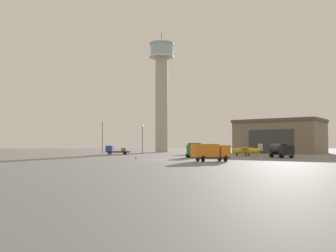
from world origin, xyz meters
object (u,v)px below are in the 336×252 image
at_px(traffic_cone_near_left, 136,157).
at_px(airplane_yellow, 247,150).
at_px(truck_fuel_tanker_white, 196,149).
at_px(light_post_east, 102,134).
at_px(control_tower, 162,86).
at_px(truck_box_orange, 210,151).
at_px(truck_fuel_tanker_black, 281,150).
at_px(light_post_west, 142,137).
at_px(truck_box_green, 195,149).
at_px(truck_flatbed_blue, 114,150).

bearing_deg(traffic_cone_near_left, airplane_yellow, 36.49).
xyz_separation_m(truck_fuel_tanker_white, light_post_east, (-28.61, 11.31, 4.40)).
bearing_deg(airplane_yellow, truck_fuel_tanker_white, -24.43).
distance_m(control_tower, truck_box_orange, 77.90).
xyz_separation_m(airplane_yellow, truck_fuel_tanker_black, (4.50, -12.27, 0.26)).
bearing_deg(truck_fuel_tanker_white, light_post_west, 147.59).
relative_size(airplane_yellow, truck_box_green, 1.32).
height_order(truck_fuel_tanker_black, truck_box_orange, truck_fuel_tanker_black).
bearing_deg(control_tower, truck_box_orange, -82.54).
bearing_deg(truck_fuel_tanker_black, truck_box_orange, -53.16).
xyz_separation_m(truck_fuel_tanker_black, truck_fuel_tanker_white, (-15.75, 26.48, -0.00)).
xyz_separation_m(truck_box_orange, truck_fuel_tanker_white, (0.84, 43.57, 0.02)).
bearing_deg(light_post_east, truck_fuel_tanker_black, -40.43).
bearing_deg(airplane_yellow, truck_flatbed_blue, 4.31).
height_order(airplane_yellow, truck_box_green, truck_box_green).
xyz_separation_m(truck_flatbed_blue, light_post_east, (-5.46, 11.00, 4.83)).
height_order(truck_fuel_tanker_black, light_post_east, light_post_east).
bearing_deg(light_post_east, truck_flatbed_blue, -63.59).
bearing_deg(traffic_cone_near_left, truck_fuel_tanker_black, 12.11).
xyz_separation_m(truck_box_orange, traffic_cone_near_left, (-13.12, 10.71, -1.35)).
bearing_deg(truck_box_orange, light_post_west, 88.72).
distance_m(truck_box_orange, light_post_west, 51.69).
bearing_deg(truck_flatbed_blue, traffic_cone_near_left, 111.49).
relative_size(airplane_yellow, light_post_west, 1.16).
bearing_deg(control_tower, traffic_cone_near_left, -93.12).
bearing_deg(light_post_east, light_post_west, -22.82).
relative_size(truck_fuel_tanker_black, truck_box_orange, 1.15).
relative_size(truck_fuel_tanker_black, light_post_east, 0.72).
height_order(truck_box_orange, light_post_east, light_post_east).
bearing_deg(light_post_west, truck_box_green, -65.75).
bearing_deg(truck_fuel_tanker_black, truck_box_green, -106.11).
bearing_deg(truck_fuel_tanker_white, airplane_yellow, -63.53).
distance_m(truck_fuel_tanker_black, truck_box_green, 17.94).
bearing_deg(light_post_east, truck_box_orange, -63.16).
height_order(truck_fuel_tanker_black, truck_flatbed_blue, truck_fuel_tanker_black).
bearing_deg(truck_box_green, truck_fuel_tanker_white, -173.79).
distance_m(airplane_yellow, truck_box_green, 16.67).
distance_m(truck_box_orange, truck_fuel_tanker_white, 43.58).
relative_size(control_tower, truck_fuel_tanker_white, 7.25).
height_order(control_tower, light_post_east, control_tower).
bearing_deg(airplane_yellow, truck_fuel_tanker_black, 137.37).
relative_size(truck_box_green, light_post_west, 0.87).
xyz_separation_m(truck_fuel_tanker_black, light_post_west, (-31.37, 32.33, 3.32)).
bearing_deg(control_tower, airplane_yellow, -63.95).
bearing_deg(truck_box_orange, light_post_east, 98.91).
xyz_separation_m(airplane_yellow, truck_box_orange, (-12.09, -29.36, 0.24)).
bearing_deg(airplane_yellow, control_tower, -36.74).
height_order(truck_flatbed_blue, truck_fuel_tanker_white, truck_fuel_tanker_white).
height_order(airplane_yellow, light_post_east, light_post_east).
bearing_deg(airplane_yellow, traffic_cone_near_left, 63.70).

